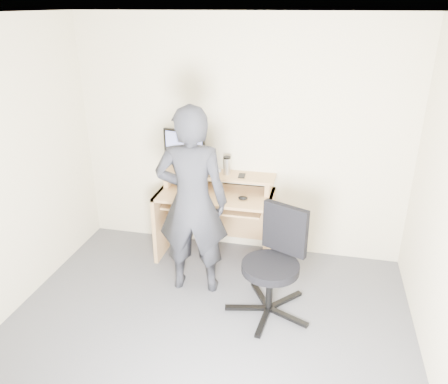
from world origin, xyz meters
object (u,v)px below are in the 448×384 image
at_px(monitor, 184,147).
at_px(office_chair, 275,259).
at_px(desk, 217,208).
at_px(person, 192,202).

relative_size(monitor, office_chair, 0.49).
xyz_separation_m(desk, monitor, (-0.36, 0.08, 0.63)).
relative_size(monitor, person, 0.26).
height_order(monitor, person, person).
height_order(desk, person, person).
bearing_deg(office_chair, desk, 155.23).
distance_m(monitor, person, 0.84).
relative_size(desk, person, 0.67).
distance_m(office_chair, person, 0.90).
relative_size(desk, office_chair, 1.26).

